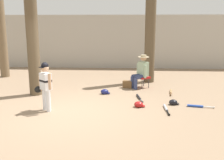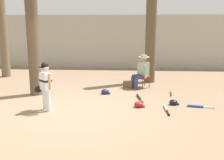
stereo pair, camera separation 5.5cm
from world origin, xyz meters
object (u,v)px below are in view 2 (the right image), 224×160
(young_ballplayer, at_px, (45,83))
(bat_aluminum_silver, at_px, (166,109))
(folding_stool, at_px, (144,78))
(batting_helmet_black, at_px, (173,102))
(bat_blue_youth, at_px, (197,106))
(tree_behind_spectator, at_px, (151,30))
(seated_spectator, at_px, (142,71))
(batting_helmet_navy, at_px, (105,92))
(tree_near_player, at_px, (32,28))
(bat_wood_tan, at_px, (171,92))
(batting_helmet_red, at_px, (139,105))
(bat_black_composite, at_px, (139,97))
(handbag_beside_stool, at_px, (128,84))
(tree_far_left, at_px, (0,1))

(young_ballplayer, xyz_separation_m, bat_aluminum_silver, (3.21, 0.26, -0.71))
(folding_stool, relative_size, batting_helmet_black, 1.96)
(young_ballplayer, bearing_deg, bat_blue_youth, 7.10)
(tree_behind_spectator, bearing_deg, seated_spectator, -109.66)
(young_ballplayer, xyz_separation_m, batting_helmet_navy, (1.41, 1.79, -0.67))
(bat_blue_youth, relative_size, batting_helmet_navy, 2.35)
(tree_near_player, height_order, bat_wood_tan, tree_near_player)
(tree_behind_spectator, relative_size, batting_helmet_red, 15.82)
(batting_helmet_black, distance_m, batting_helmet_navy, 2.33)
(bat_blue_youth, xyz_separation_m, batting_helmet_navy, (-2.70, 1.28, 0.04))
(young_ballplayer, distance_m, bat_black_composite, 2.93)
(bat_black_composite, distance_m, batting_helmet_black, 1.13)
(tree_near_player, distance_m, batting_helmet_navy, 3.08)
(batting_helmet_black, bearing_deg, bat_black_composite, 148.27)
(seated_spectator, distance_m, handbag_beside_stool, 0.70)
(seated_spectator, distance_m, batting_helmet_red, 2.36)
(bat_wood_tan, bearing_deg, folding_stool, 140.72)
(tree_near_player, height_order, handbag_beside_stool, tree_near_player)
(folding_stool, height_order, bat_wood_tan, folding_stool)
(bat_aluminum_silver, bearing_deg, batting_helmet_navy, 139.51)
(folding_stool, xyz_separation_m, seated_spectator, (-0.08, -0.05, 0.28))
(folding_stool, bearing_deg, seated_spectator, -146.70)
(handbag_beside_stool, xyz_separation_m, bat_blue_youth, (1.93, -2.18, -0.10))
(tree_near_player, bearing_deg, tree_behind_spectator, 29.42)
(folding_stool, distance_m, batting_helmet_black, 2.22)
(batting_helmet_black, bearing_deg, batting_helmet_navy, 152.65)
(bat_wood_tan, xyz_separation_m, batting_helmet_navy, (-2.22, -0.26, 0.04))
(handbag_beside_stool, xyz_separation_m, bat_aluminum_silver, (1.03, -2.44, -0.10))
(folding_stool, xyz_separation_m, batting_helmet_red, (-0.25, -2.34, -0.29))
(tree_far_left, height_order, batting_helmet_navy, tree_far_left)
(batting_helmet_black, bearing_deg, handbag_beside_stool, 123.51)
(tree_behind_spectator, distance_m, tree_far_left, 6.42)
(tree_near_player, bearing_deg, seated_spectator, 17.84)
(bat_aluminum_silver, xyz_separation_m, batting_helmet_navy, (-1.80, 1.53, 0.04))
(bat_aluminum_silver, relative_size, batting_helmet_black, 2.92)
(handbag_beside_stool, height_order, bat_wood_tan, handbag_beside_stool)
(tree_far_left, xyz_separation_m, bat_blue_youth, (7.36, -3.98, -3.20))
(batting_helmet_red, bearing_deg, tree_far_left, 144.74)
(tree_far_left, relative_size, batting_helmet_black, 24.65)
(young_ballplayer, relative_size, bat_blue_youth, 1.81)
(young_ballplayer, bearing_deg, seated_spectator, 45.84)
(handbag_beside_stool, relative_size, bat_blue_youth, 0.47)
(folding_stool, distance_m, batting_helmet_navy, 1.68)
(tree_far_left, bearing_deg, batting_helmet_red, -35.26)
(tree_near_player, xyz_separation_m, seated_spectator, (3.50, 1.13, -1.52))
(handbag_beside_stool, height_order, tree_far_left, tree_far_left)
(seated_spectator, bearing_deg, batting_helmet_navy, -142.79)
(handbag_beside_stool, relative_size, bat_wood_tan, 0.47)
(tree_far_left, bearing_deg, tree_behind_spectator, -6.34)
(handbag_beside_stool, xyz_separation_m, batting_helmet_navy, (-0.76, -0.90, -0.05))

